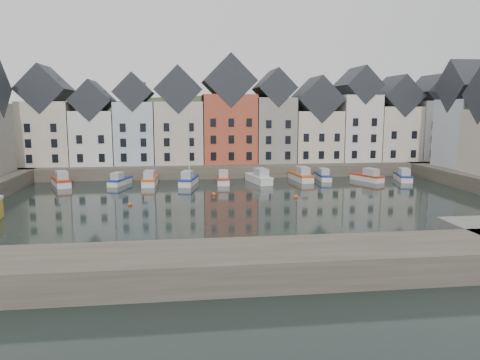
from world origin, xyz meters
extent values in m
plane|color=black|center=(0.00, 0.00, 0.00)|extent=(260.00, 260.00, 0.00)
cube|color=#464036|center=(0.00, 30.00, 1.00)|extent=(90.00, 16.00, 2.00)
cube|color=#464036|center=(-10.00, -22.00, 1.00)|extent=(50.00, 6.00, 2.00)
ellipsoid|color=#243319|center=(0.00, 56.00, -18.00)|extent=(153.60, 70.40, 64.00)
sphere|color=#193316|center=(-13.94, 50.93, 8.70)|extent=(5.77, 5.77, 5.77)
sphere|color=#193316|center=(24.86, 60.75, 8.12)|extent=(5.27, 5.27, 5.27)
sphere|color=#193316|center=(31.82, 54.20, 7.88)|extent=(5.07, 5.07, 5.07)
sphere|color=#193316|center=(14.28, 55.19, 7.82)|extent=(5.01, 5.01, 5.01)
sphere|color=#193316|center=(-37.67, 56.61, 6.57)|extent=(3.94, 3.94, 3.94)
sphere|color=#193316|center=(28.33, 60.25, 8.05)|extent=(5.21, 5.21, 5.21)
sphere|color=#193316|center=(1.99, 58.64, 8.32)|extent=(5.45, 5.45, 5.45)
sphere|color=#193316|center=(37.80, 48.31, 7.21)|extent=(4.49, 4.49, 4.49)
cube|color=beige|center=(-29.17, 28.00, 7.04)|extent=(7.67, 8.00, 10.07)
cube|color=black|center=(-29.17, 28.00, 13.97)|extent=(7.67, 8.16, 7.67)
cube|color=white|center=(-21.90, 28.00, 6.30)|extent=(6.56, 8.00, 8.61)
cube|color=black|center=(-21.90, 28.00, 12.23)|extent=(6.56, 8.16, 6.56)
cube|color=silver|center=(-15.37, 28.00, 7.01)|extent=(6.20, 8.00, 10.02)
cube|color=black|center=(-15.37, 28.00, 13.55)|extent=(6.20, 8.16, 6.20)
cube|color=beige|center=(-8.27, 28.00, 7.04)|extent=(7.70, 8.00, 10.08)
cube|color=black|center=(-8.27, 28.00, 13.98)|extent=(7.70, 8.16, 7.70)
cube|color=#B24933|center=(0.07, 28.00, 7.64)|extent=(8.69, 8.00, 11.28)
cube|color=black|center=(0.07, 28.00, 15.43)|extent=(8.69, 8.16, 8.69)
cube|color=gray|center=(7.78, 28.00, 7.39)|extent=(6.43, 8.00, 10.78)
cube|color=black|center=(7.78, 28.00, 14.37)|extent=(6.43, 8.16, 6.43)
cube|color=beige|center=(15.08, 28.00, 6.28)|extent=(7.88, 8.00, 8.56)
cube|color=black|center=(15.08, 28.00, 12.51)|extent=(7.88, 8.16, 7.88)
cube|color=silver|center=(22.42, 28.00, 7.64)|extent=(6.50, 8.00, 11.27)
cube|color=black|center=(22.42, 28.00, 14.88)|extent=(6.50, 8.16, 6.50)
cube|color=beige|center=(29.43, 28.00, 6.66)|extent=(7.23, 8.00, 9.32)
cube|color=black|center=(29.43, 28.00, 13.11)|extent=(7.23, 8.16, 7.23)
cube|color=white|center=(36.28, 28.00, 7.16)|extent=(6.18, 8.00, 10.32)
cube|color=black|center=(36.28, 28.00, 13.85)|extent=(6.18, 8.16, 6.18)
cube|color=silver|center=(36.00, 16.26, 7.19)|extent=(7.47, 8.00, 10.38)
cube|color=black|center=(36.00, 16.26, 14.36)|extent=(7.62, 8.00, 8.00)
sphere|color=#D04D18|center=(-4.00, 8.00, 0.15)|extent=(0.50, 0.50, 0.50)
sphere|color=#D04D18|center=(6.00, 5.00, 0.15)|extent=(0.50, 0.50, 0.50)
sphere|color=#D04D18|center=(-14.00, 3.00, 0.15)|extent=(0.50, 0.50, 0.50)
cube|color=silver|center=(-25.25, 18.49, 0.37)|extent=(4.02, 6.51, 1.15)
cube|color=#AC2D18|center=(-25.25, 18.49, 0.99)|extent=(4.16, 6.67, 0.26)
cube|color=#A5A9AD|center=(-24.91, 17.61, 1.62)|extent=(2.27, 2.86, 1.25)
cube|color=silver|center=(-16.97, 18.40, 0.31)|extent=(3.10, 5.52, 0.97)
cube|color=navy|center=(-16.97, 18.40, 0.84)|extent=(3.22, 5.65, 0.22)
cube|color=#A5A9AD|center=(-17.20, 17.64, 1.37)|extent=(1.81, 2.39, 1.06)
cube|color=silver|center=(-12.57, 17.79, 0.36)|extent=(2.11, 6.17, 1.12)
cube|color=#D04D18|center=(-12.57, 17.79, 0.96)|extent=(2.22, 6.30, 0.25)
cube|color=#A5A9AD|center=(-12.61, 16.88, 1.57)|extent=(1.54, 2.50, 1.22)
cube|color=silver|center=(-6.98, 17.15, 0.35)|extent=(3.09, 6.20, 1.09)
cube|color=navy|center=(-6.98, 17.15, 0.94)|extent=(3.21, 6.34, 0.25)
cube|color=#A5A9AD|center=(-7.19, 16.28, 1.54)|extent=(1.89, 2.63, 1.19)
cylinder|color=silver|center=(-6.85, 17.73, 5.95)|extent=(0.14, 0.14, 10.92)
cube|color=silver|center=(-1.81, 17.74, 0.34)|extent=(2.25, 5.90, 1.06)
cube|color=#AC2D18|center=(-1.81, 17.74, 0.91)|extent=(2.36, 6.02, 0.24)
cube|color=#A5A9AD|center=(-1.89, 16.87, 1.49)|extent=(1.55, 2.42, 1.15)
cube|color=silver|center=(3.45, 17.52, 0.37)|extent=(3.25, 6.65, 1.17)
cube|color=silver|center=(3.45, 17.52, 1.01)|extent=(3.39, 6.80, 0.27)
cube|color=#A5A9AD|center=(3.66, 16.58, 1.65)|extent=(2.01, 2.82, 1.28)
cube|color=silver|center=(10.25, 18.77, 0.37)|extent=(2.47, 6.45, 1.16)
cube|color=#D04D18|center=(10.25, 18.77, 1.00)|extent=(2.59, 6.59, 0.26)
cube|color=#A5A9AD|center=(10.34, 17.82, 1.63)|extent=(1.70, 2.65, 1.26)
cube|color=silver|center=(13.85, 19.14, 0.30)|extent=(1.80, 5.29, 0.96)
cube|color=navy|center=(13.85, 19.14, 0.83)|extent=(1.90, 5.40, 0.22)
cube|color=#A5A9AD|center=(13.81, 18.36, 1.35)|extent=(1.31, 2.14, 1.04)
cube|color=silver|center=(20.25, 17.10, 0.33)|extent=(3.66, 5.90, 1.04)
cube|color=#AC2D18|center=(20.25, 17.10, 0.90)|extent=(3.79, 6.04, 0.24)
cube|color=#A5A9AD|center=(20.56, 16.31, 1.46)|extent=(2.06, 2.60, 1.13)
cube|color=silver|center=(25.91, 16.75, 0.33)|extent=(2.95, 5.85, 1.03)
cube|color=navy|center=(25.91, 16.75, 0.89)|extent=(3.07, 5.98, 0.23)
cube|color=#A5A9AD|center=(25.71, 15.94, 1.45)|extent=(1.80, 2.49, 1.12)
camera|label=1|loc=(-8.28, -50.76, 10.95)|focal=35.00mm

